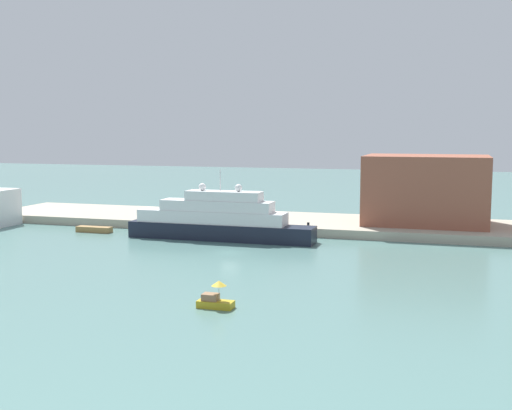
{
  "coord_description": "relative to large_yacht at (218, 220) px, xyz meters",
  "views": [
    {
      "loc": [
        29.67,
        -83.98,
        17.06
      ],
      "look_at": [
        2.01,
        6.0,
        6.15
      ],
      "focal_mm": 45.24,
      "sensor_mm": 36.0,
      "label": 1
    }
  ],
  "objects": [
    {
      "name": "work_barge",
      "position": [
        -22.52,
        0.78,
        -2.57
      ],
      "size": [
        6.15,
        1.69,
        0.96
      ],
      "primitive_type": "cube",
      "color": "olive",
      "rests_on": "ground"
    },
    {
      "name": "mooring_bollard",
      "position": [
        12.92,
        7.08,
        -1.17
      ],
      "size": [
        0.42,
        0.42,
        0.85
      ],
      "primitive_type": "cylinder",
      "color": "black",
      "rests_on": "quay_dock"
    },
    {
      "name": "ground",
      "position": [
        5.42,
        -9.78,
        -3.05
      ],
      "size": [
        400.0,
        400.0,
        0.0
      ],
      "primitive_type": "plane",
      "color": "slate"
    },
    {
      "name": "harbor_building",
      "position": [
        30.75,
        17.45,
        4.13
      ],
      "size": [
        20.06,
        14.05,
        11.46
      ],
      "primitive_type": "cube",
      "color": "#93513D",
      "rests_on": "quay_dock"
    },
    {
      "name": "person_figure",
      "position": [
        -12.13,
        9.32,
        -0.87
      ],
      "size": [
        0.36,
        0.36,
        1.57
      ],
      "color": "maroon",
      "rests_on": "quay_dock"
    },
    {
      "name": "quay_dock",
      "position": [
        5.42,
        16.23,
        -2.32
      ],
      "size": [
        110.0,
        20.03,
        1.46
      ],
      "primitive_type": "cube",
      "color": "#ADA38E",
      "rests_on": "ground"
    },
    {
      "name": "large_yacht",
      "position": [
        0.0,
        0.0,
        0.0
      ],
      "size": [
        29.93,
        4.36,
        10.98
      ],
      "color": "black",
      "rests_on": "ground"
    },
    {
      "name": "parked_car",
      "position": [
        -16.32,
        10.59,
        -1.01
      ],
      "size": [
        4.51,
        1.89,
        1.37
      ],
      "color": "silver",
      "rests_on": "quay_dock"
    },
    {
      "name": "small_motorboat",
      "position": [
        13.48,
        -36.87,
        -2.17
      ],
      "size": [
        3.51,
        1.48,
        2.71
      ],
      "color": "#B7991E",
      "rests_on": "ground"
    }
  ]
}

